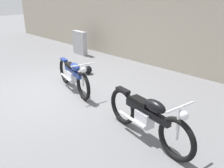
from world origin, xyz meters
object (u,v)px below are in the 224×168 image
Objects in this scene: helmet at (88,70)px; motorcycle_blue at (73,75)px; stone_marker at (80,43)px; motorcycle_black at (147,117)px.

motorcycle_blue reaches higher than helmet.
stone_marker is 3.53× the size of helmet.
helmet is at bearing 166.04° from motorcycle_black.
stone_marker is at bearing 147.10° from helmet.
stone_marker is at bearing 162.51° from motorcycle_black.
stone_marker is 0.48× the size of motorcycle_blue.
stone_marker is 6.45m from motorcycle_black.
stone_marker reaches higher than helmet.
stone_marker is at bearing 154.55° from motorcycle_blue.
stone_marker reaches higher than motorcycle_blue.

